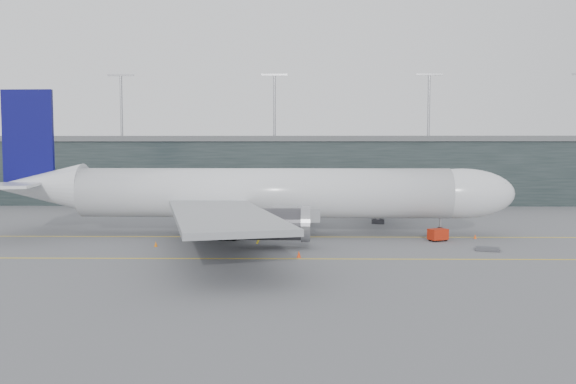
{
  "coord_description": "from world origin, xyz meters",
  "views": [
    {
      "loc": [
        9.99,
        -80.46,
        11.54
      ],
      "look_at": [
        8.86,
        -4.0,
        6.19
      ],
      "focal_mm": 35.0,
      "sensor_mm": 36.0,
      "label": 1
    }
  ],
  "objects": [
    {
      "name": "baggage_dolly",
      "position": [
        32.69,
        -14.33,
        0.16
      ],
      "size": [
        3.22,
        2.87,
        0.27
      ],
      "primitive_type": "cube",
      "rotation": [
        0.0,
        0.0,
        -0.31
      ],
      "color": "#3E3F44",
      "rests_on": "ground"
    },
    {
      "name": "terminal",
      "position": [
        -0.0,
        58.0,
        7.62
      ],
      "size": [
        240.0,
        36.0,
        29.0
      ],
      "color": "black",
      "rests_on": "ground"
    },
    {
      "name": "cone_tail",
      "position": [
        -7.31,
        -12.3,
        0.34
      ],
      "size": [
        0.42,
        0.42,
        0.67
      ],
      "primitive_type": "cone",
      "color": "orange",
      "rests_on": "ground"
    },
    {
      "name": "main_aircraft",
      "position": [
        4.95,
        -2.07,
        5.74
      ],
      "size": [
        72.81,
        68.56,
        20.46
      ],
      "rotation": [
        0.0,
        0.0,
        -0.02
      ],
      "color": "silver",
      "rests_on": "ground"
    },
    {
      "name": "uld_b",
      "position": [
        -2.73,
        11.28,
        0.98
      ],
      "size": [
        2.54,
        2.34,
        1.87
      ],
      "rotation": [
        0.0,
        0.0,
        -0.42
      ],
      "color": "#36353A",
      "rests_on": "ground"
    },
    {
      "name": "gse_cart",
      "position": [
        28.54,
        -7.43,
        0.9
      ],
      "size": [
        2.78,
        2.36,
        1.61
      ],
      "rotation": [
        0.0,
        0.0,
        0.43
      ],
      "color": "#A9200C",
      "rests_on": "ground"
    },
    {
      "name": "cone_wing_stbd",
      "position": [
        10.28,
        -19.21,
        0.38
      ],
      "size": [
        0.47,
        0.47,
        0.75
      ],
      "primitive_type": "cone",
      "color": "red",
      "rests_on": "ground"
    },
    {
      "name": "uld_a",
      "position": [
        -5.36,
        10.46,
        0.96
      ],
      "size": [
        2.41,
        2.16,
        1.83
      ],
      "rotation": [
        0.0,
        0.0,
        0.32
      ],
      "color": "#36353A",
      "rests_on": "ground"
    },
    {
      "name": "cone_wing_port",
      "position": [
        10.67,
        9.82,
        0.4
      ],
      "size": [
        0.5,
        0.5,
        0.8
      ],
      "primitive_type": "cone",
      "color": "red",
      "rests_on": "ground"
    },
    {
      "name": "jet_bridge",
      "position": [
        24.6,
        24.84,
        4.98
      ],
      "size": [
        10.09,
        43.58,
        6.66
      ],
      "rotation": [
        0.0,
        0.0,
        -0.16
      ],
      "color": "#2D2D32",
      "rests_on": "ground"
    },
    {
      "name": "cone_nose",
      "position": [
        34.09,
        -5.3,
        0.31
      ],
      "size": [
        0.38,
        0.38,
        0.61
      ],
      "primitive_type": "cone",
      "color": "#FF510E",
      "rests_on": "ground"
    },
    {
      "name": "ground",
      "position": [
        0.0,
        0.0,
        0.0
      ],
      "size": [
        320.0,
        320.0,
        0.0
      ],
      "primitive_type": "plane",
      "color": "slate",
      "rests_on": "ground"
    },
    {
      "name": "taxiline_lead_main",
      "position": [
        5.0,
        20.0,
        0.01
      ],
      "size": [
        0.25,
        60.0,
        0.02
      ],
      "primitive_type": "cube",
      "color": "yellow",
      "rests_on": "ground"
    },
    {
      "name": "uld_c",
      "position": [
        -0.6,
        9.54,
        0.92
      ],
      "size": [
        2.01,
        1.65,
        1.76
      ],
      "rotation": [
        0.0,
        0.0,
        -0.05
      ],
      "color": "#36353A",
      "rests_on": "ground"
    },
    {
      "name": "taxiline_a",
      "position": [
        0.0,
        -4.0,
        0.01
      ],
      "size": [
        160.0,
        0.25,
        0.02
      ],
      "primitive_type": "cube",
      "color": "yellow",
      "rests_on": "ground"
    },
    {
      "name": "taxiline_b",
      "position": [
        0.0,
        -20.0,
        0.01
      ],
      "size": [
        160.0,
        0.25,
        0.02
      ],
      "primitive_type": "cube",
      "color": "yellow",
      "rests_on": "ground"
    }
  ]
}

